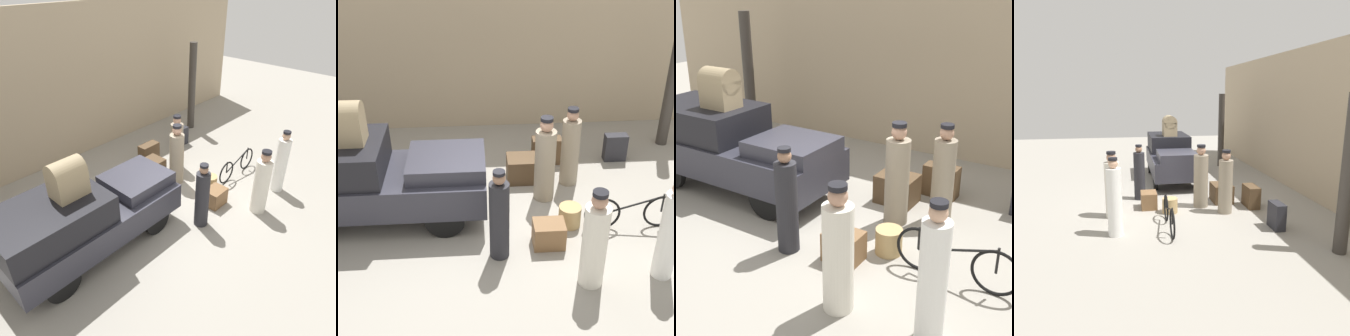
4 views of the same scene
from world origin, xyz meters
The scene contains 16 objects.
ground_plane centered at (0.00, 0.00, 0.00)m, with size 30.00×30.00×0.00m, color gray.
station_building_facade centered at (0.00, 4.08, 2.25)m, with size 16.00×0.15×4.50m.
canopy_pillar_right centered at (4.17, 2.69, 1.56)m, with size 0.26×0.26×3.12m.
truck centered at (-2.31, 0.21, 0.88)m, with size 3.92×1.56×1.58m.
bicycle centered at (2.41, -0.49, 0.34)m, with size 1.74×0.04×0.70m.
wicker_basket centered at (1.33, -0.32, 0.20)m, with size 0.41×0.41×0.40m.
porter_standing_middle centered at (1.38, -1.79, 0.78)m, with size 0.39×0.39×1.70m.
porter_with_bicycle centered at (0.98, 0.59, 0.80)m, with size 0.40×0.40×1.75m.
porter_carrying_trunk centered at (2.55, -1.71, 0.82)m, with size 0.33×0.33×1.77m.
porter_lifting_near_truck centered at (1.58, 1.12, 0.77)m, with size 0.37×0.37×1.69m.
conductor_in_dark_uniform centered at (0.00, -1.05, 0.76)m, with size 0.33×0.33×1.65m.
suitcase_black_upright centered at (1.24, 1.98, 0.30)m, with size 0.65×0.32×0.60m.
trunk_large_brown centered at (2.80, 1.99, 0.31)m, with size 0.50×0.25×0.62m.
suitcase_small_leather centered at (0.86, -0.85, 0.23)m, with size 0.54×0.43×0.45m.
trunk_wicker_pale centered at (0.66, 1.30, 0.27)m, with size 0.72×0.56×0.53m.
trunk_on_truck_roof centered at (-2.53, 0.21, 1.96)m, with size 0.64×0.49×0.75m.
Camera 2 is at (-0.34, -7.08, 5.32)m, focal length 50.00 mm.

